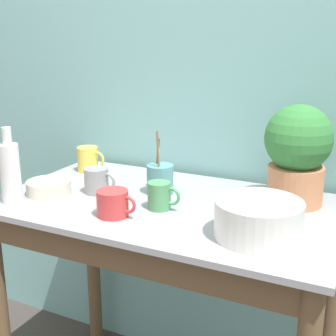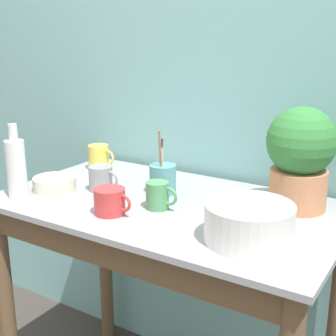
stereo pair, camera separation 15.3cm
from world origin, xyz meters
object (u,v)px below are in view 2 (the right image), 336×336
mug_yellow (99,157)px  bowl_small_cream (55,184)px  potted_plant (300,155)px  mug_red (110,201)px  utensil_cup (163,179)px  mug_green (159,195)px  bottle_tall (16,167)px  bowl_wash_large (249,223)px  mug_grey (101,178)px

mug_yellow → bowl_small_cream: mug_yellow is taller
potted_plant → bowl_small_cream: 0.86m
mug_red → utensil_cup: (0.03, 0.25, 0.01)m
bowl_small_cream → mug_green: bearing=5.9°
mug_green → mug_yellow: bearing=151.2°
bottle_tall → bowl_wash_large: bearing=6.1°
mug_yellow → utensil_cup: (0.39, -0.12, 0.00)m
bowl_wash_large → bottle_tall: bearing=-173.9°
mug_yellow → mug_grey: (0.19, -0.21, -0.01)m
bottle_tall → utensil_cup: bearing=36.6°
mug_green → bowl_small_cream: (-0.42, -0.04, -0.02)m
mug_yellow → bowl_small_cream: size_ratio=0.80×
potted_plant → mug_grey: 0.69m
bowl_wash_large → bottle_tall: (-0.81, -0.09, 0.05)m
mug_red → mug_yellow: mug_yellow is taller
mug_red → mug_green: 0.16m
mug_yellow → mug_grey: mug_yellow is taller
bowl_wash_large → mug_red: size_ratio=1.85×
bottle_tall → mug_green: (0.47, 0.16, -0.06)m
mug_green → utensil_cup: utensil_cup is taller
bowl_wash_large → mug_green: bowl_wash_large is taller
bowl_small_cream → mug_red: bearing=-13.2°
bottle_tall → mug_green: size_ratio=2.34×
bowl_wash_large → bowl_small_cream: (-0.76, 0.03, -0.03)m
bottle_tall → utensil_cup: 0.50m
mug_grey → mug_green: 0.28m
bowl_small_cream → utensil_cup: size_ratio=0.66×
mug_yellow → utensil_cup: bearing=-16.8°
potted_plant → mug_yellow: potted_plant is taller
bowl_wash_large → mug_red: bowl_wash_large is taller
mug_grey → mug_yellow: bearing=131.5°
bottle_tall → mug_grey: 0.29m
bottle_tall → mug_grey: bottle_tall is taller
mug_yellow → bowl_small_cream: bearing=-82.5°
utensil_cup → mug_grey: bearing=-155.6°
bowl_wash_large → mug_red: (-0.45, -0.04, -0.01)m
potted_plant → mug_green: (-0.38, -0.24, -0.13)m
potted_plant → mug_yellow: (-0.83, 0.01, -0.12)m
potted_plant → bowl_small_cream: size_ratio=2.16×
mug_red → mug_yellow: size_ratio=1.08×
bottle_tall → mug_red: size_ratio=1.95×
mug_red → mug_grey: 0.23m
potted_plant → bowl_wash_large: bearing=-96.2°
mug_grey → utensil_cup: size_ratio=0.52×
mug_grey → mug_green: bearing=-8.9°
mug_green → bowl_small_cream: 0.42m
bowl_wash_large → mug_grey: bowl_wash_large is taller
potted_plant → mug_red: 0.62m
bottle_tall → mug_grey: (0.20, 0.21, -0.06)m
potted_plant → mug_grey: (-0.65, -0.20, -0.13)m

